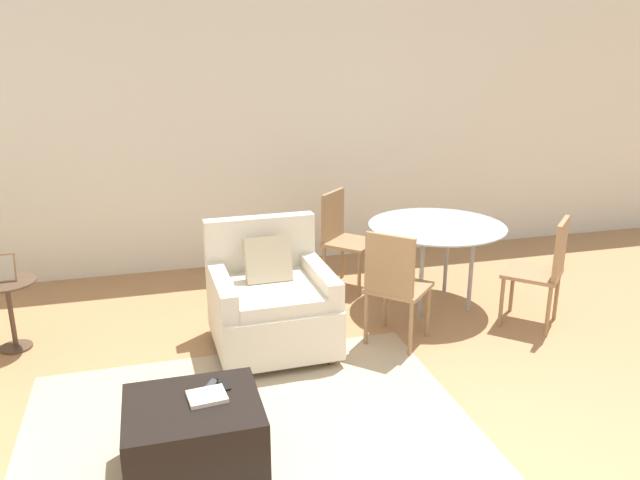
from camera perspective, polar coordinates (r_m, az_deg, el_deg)
wall_back at (r=6.34m, az=-4.09°, el=10.04°), size 12.00×0.06×2.75m
area_rug at (r=3.93m, az=-6.51°, el=-16.47°), size 2.64×1.89×0.01m
armchair at (r=4.67m, az=-4.53°, el=-5.69°), size 0.88×0.91×0.93m
ottoman at (r=3.50m, az=-11.42°, el=-17.07°), size 0.70×0.60×0.42m
book_stack at (r=3.42m, az=-10.29°, el=-13.90°), size 0.21×0.19×0.02m
tv_remote_primary at (r=3.52m, az=-10.06°, el=-13.02°), size 0.11×0.14×0.01m
tv_remote_secondary at (r=3.52m, az=-8.83°, el=-12.90°), size 0.07×0.14×0.01m
side_table at (r=5.15m, az=-26.55°, el=-5.05°), size 0.42×0.42×0.54m
picture_frame at (r=5.06m, az=-26.95°, el=-2.31°), size 0.16×0.07×0.20m
dining_table at (r=5.41m, az=10.60°, el=0.63°), size 1.17×1.17×0.72m
dining_chair_near_left at (r=4.65m, az=6.81°, el=-3.75°), size 0.59×0.59×0.90m
dining_chair_near_right at (r=5.25m, az=19.86°, el=-2.20°), size 0.59×0.59×0.90m
dining_chair_far_left at (r=5.78m, az=2.06°, el=0.65°), size 0.59×0.59×0.90m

